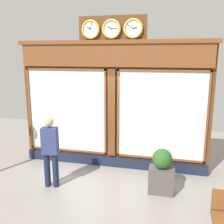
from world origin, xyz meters
The scene contains 4 objects.
shop_facade centered at (0.00, -0.12, 1.74)m, with size 5.18×0.42×4.00m.
pedestrian centered at (1.12, 1.41, 0.93)m, with size 0.39×0.28×1.69m.
planter_box centered at (-1.40, 1.10, 0.30)m, with size 0.56×0.36×0.59m, color #4C4742.
planter_shrub centered at (-1.40, 1.10, 0.81)m, with size 0.44×0.44×0.44m, color #285623.
Camera 1 is at (-1.54, 6.48, 3.05)m, focal length 41.00 mm.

